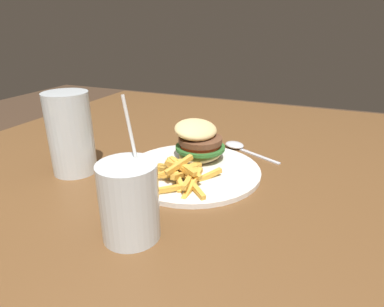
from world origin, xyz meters
The scene contains 5 objects.
dining_table centered at (0.00, 0.00, 0.67)m, with size 1.58×1.14×0.75m.
meal_plate_near centered at (0.12, -0.05, 0.78)m, with size 0.29×0.29×0.10m.
beer_glass centered at (0.02, 0.18, 0.83)m, with size 0.09×0.09×0.17m.
juice_glass centered at (-0.13, -0.05, 0.80)m, with size 0.09×0.09×0.21m.
spoon centered at (0.28, -0.11, 0.75)m, with size 0.10×0.16×0.01m.
Camera 1 is at (-0.46, -0.29, 1.05)m, focal length 30.00 mm.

